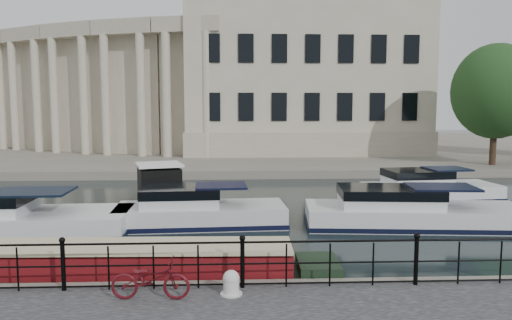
{
  "coord_description": "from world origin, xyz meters",
  "views": [
    {
      "loc": [
        -0.19,
        -13.22,
        4.68
      ],
      "look_at": [
        0.5,
        2.0,
        3.0
      ],
      "focal_mm": 35.0,
      "sensor_mm": 36.0,
      "label": 1
    }
  ],
  "objects": [
    {
      "name": "harbour_hut",
      "position": [
        -3.51,
        8.95,
        0.95
      ],
      "size": [
        3.15,
        2.85,
        2.16
      ],
      "rotation": [
        0.0,
        0.0,
        0.29
      ],
      "color": "#6B665B",
      "rests_on": "ground_plane"
    },
    {
      "name": "bicycle",
      "position": [
        -1.97,
        -2.86,
        0.99
      ],
      "size": [
        1.71,
        0.67,
        0.88
      ],
      "primitive_type": "imported",
      "rotation": [
        0.0,
        0.0,
        1.52
      ],
      "color": "#4E0E14",
      "rests_on": "near_quay"
    },
    {
      "name": "mooring_bollard",
      "position": [
        -0.25,
        -2.66,
        0.81
      ],
      "size": [
        0.49,
        0.49,
        0.55
      ],
      "color": "silver",
      "rests_on": "near_quay"
    },
    {
      "name": "far_bank",
      "position": [
        0.0,
        39.0,
        0.28
      ],
      "size": [
        120.0,
        42.0,
        0.55
      ],
      "primitive_type": "cube",
      "color": "#6B665B",
      "rests_on": "ground_plane"
    },
    {
      "name": "cabin_cruisers",
      "position": [
        0.46,
        6.44,
        0.37
      ],
      "size": [
        26.16,
        8.92,
        1.99
      ],
      "color": "silver",
      "rests_on": "ground_plane"
    },
    {
      "name": "railing",
      "position": [
        0.0,
        -2.25,
        1.2
      ],
      "size": [
        24.14,
        0.14,
        1.22
      ],
      "color": "black",
      "rests_on": "near_quay"
    },
    {
      "name": "narrowboat",
      "position": [
        -3.87,
        -0.84,
        0.37
      ],
      "size": [
        12.87,
        2.07,
        1.48
      ],
      "rotation": [
        0.0,
        0.0,
        -0.03
      ],
      "color": "black",
      "rests_on": "ground_plane"
    },
    {
      "name": "civic_building",
      "position": [
        -1.0,
        34.71,
        7.04
      ],
      "size": [
        53.55,
        31.84,
        16.85
      ],
      "color": "#ADA38C",
      "rests_on": "far_bank"
    },
    {
      "name": "ground_plane",
      "position": [
        0.0,
        0.0,
        0.0
      ],
      "size": [
        160.0,
        160.0,
        0.0
      ],
      "primitive_type": "plane",
      "color": "black",
      "rests_on": "ground"
    }
  ]
}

